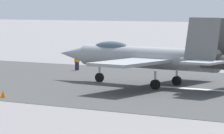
{
  "coord_description": "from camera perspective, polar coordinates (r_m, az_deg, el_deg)",
  "views": [
    {
      "loc": [
        -21.79,
        47.81,
        6.41
      ],
      "look_at": [
        3.08,
        7.98,
        2.2
      ],
      "focal_mm": 109.82,
      "sensor_mm": 36.0,
      "label": 1
    }
  ],
  "objects": [
    {
      "name": "ground_plane",
      "position": [
        52.93,
        7.43,
        -1.88
      ],
      "size": [
        400.0,
        400.0,
        0.0
      ],
      "primitive_type": "plane",
      "color": "gray"
    },
    {
      "name": "runway_strip",
      "position": [
        52.92,
        7.44,
        -1.87
      ],
      "size": [
        240.0,
        26.0,
        0.02
      ],
      "color": "#414242",
      "rests_on": "ground"
    },
    {
      "name": "fighter_jet",
      "position": [
        54.72,
        3.06,
        0.86
      ],
      "size": [
        17.08,
        14.19,
        5.54
      ],
      "color": "gray",
      "rests_on": "ground"
    },
    {
      "name": "crew_person",
      "position": [
        68.15,
        -2.93,
        0.44
      ],
      "size": [
        0.36,
        0.69,
        1.71
      ],
      "color": "#1E2338",
      "rests_on": "ground"
    },
    {
      "name": "marker_cone_mid",
      "position": [
        48.29,
        -9.05,
        -2.24
      ],
      "size": [
        0.44,
        0.44,
        0.55
      ],
      "primitive_type": "cone",
      "color": "orange",
      "rests_on": "ground"
    }
  ]
}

